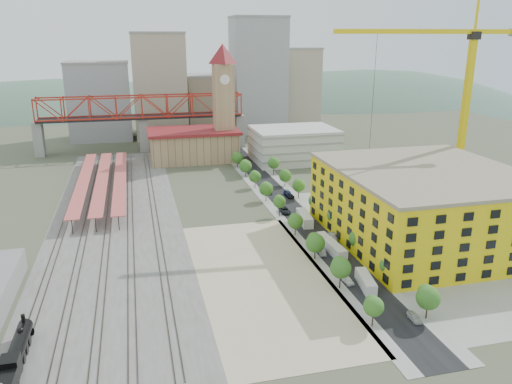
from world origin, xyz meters
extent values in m
plane|color=#474C38|center=(0.00, 0.00, 0.00)|extent=(400.00, 400.00, 0.00)
cube|color=#605E59|center=(-36.00, 17.50, 0.03)|extent=(36.00, 165.00, 0.06)
cube|color=tan|center=(-4.00, -31.50, 0.03)|extent=(28.00, 67.00, 0.06)
cube|color=black|center=(16.00, 15.00, 0.03)|extent=(12.00, 170.00, 0.06)
cube|color=gray|center=(10.50, 15.00, 0.02)|extent=(3.00, 170.00, 0.04)
cube|color=gray|center=(21.50, 15.00, 0.02)|extent=(3.00, 170.00, 0.04)
cube|color=gray|center=(45.00, -20.00, 0.03)|extent=(50.00, 90.00, 0.06)
cube|color=#382B23|center=(-50.72, 17.50, 0.15)|extent=(0.12, 160.00, 0.18)
cube|color=#382B23|center=(-49.28, 17.50, 0.15)|extent=(0.12, 160.00, 0.18)
cube|color=#382B23|center=(-44.72, 17.50, 0.15)|extent=(0.12, 160.00, 0.18)
cube|color=#382B23|center=(-43.28, 17.50, 0.15)|extent=(0.12, 160.00, 0.18)
cube|color=#382B23|center=(-38.72, 17.50, 0.15)|extent=(0.12, 160.00, 0.18)
cube|color=#382B23|center=(-37.28, 17.50, 0.15)|extent=(0.12, 160.00, 0.18)
cube|color=#382B23|center=(-32.72, 17.50, 0.15)|extent=(0.12, 160.00, 0.18)
cube|color=#382B23|center=(-31.28, 17.50, 0.15)|extent=(0.12, 160.00, 0.18)
cube|color=#382B23|center=(-25.72, 17.50, 0.15)|extent=(0.12, 160.00, 0.18)
cube|color=#382B23|center=(-24.28, 17.50, 0.15)|extent=(0.12, 160.00, 0.18)
cube|color=#B95447|center=(-47.00, 45.00, 4.00)|extent=(4.00, 80.00, 0.25)
cylinder|color=black|center=(-47.00, 45.00, 2.00)|extent=(0.24, 0.24, 4.00)
cube|color=#B95447|center=(-41.00, 45.00, 4.00)|extent=(4.00, 80.00, 0.25)
cylinder|color=black|center=(-41.00, 45.00, 2.00)|extent=(0.24, 0.24, 4.00)
cube|color=#B95447|center=(-35.00, 45.00, 4.00)|extent=(4.00, 80.00, 0.25)
cylinder|color=black|center=(-35.00, 45.00, 2.00)|extent=(0.24, 0.24, 4.00)
cube|color=tan|center=(-5.00, 82.00, 6.00)|extent=(36.00, 22.00, 12.00)
cube|color=maroon|center=(-5.00, 82.00, 12.50)|extent=(38.00, 24.00, 1.20)
cube|color=tan|center=(8.00, 80.00, 20.00)|extent=(8.00, 8.00, 40.00)
pyramid|color=maroon|center=(8.00, 80.00, 48.00)|extent=(12.00, 12.00, 8.00)
cylinder|color=white|center=(8.00, 75.90, 34.00)|extent=(4.00, 0.30, 4.00)
cube|color=silver|center=(36.00, 70.00, 7.00)|extent=(34.00, 26.00, 14.00)
cube|color=gray|center=(-70.00, 105.00, 7.50)|extent=(4.00, 6.00, 15.00)
cube|color=gray|center=(20.00, 105.00, 7.50)|extent=(4.00, 6.00, 15.00)
cube|color=gray|center=(-25.00, 105.00, 7.50)|extent=(4.00, 6.00, 15.00)
cube|color=black|center=(-25.00, 105.00, 15.50)|extent=(90.00, 9.00, 1.00)
cube|color=yellow|center=(42.00, -20.00, 9.00)|extent=(44.00, 50.00, 18.00)
cube|color=gray|center=(42.00, -20.00, 18.40)|extent=(44.60, 50.60, 0.80)
cube|color=#9EA0A3|center=(-45.00, 140.00, 19.00)|extent=(30.00, 25.00, 38.00)
cube|color=#B2A58C|center=(-15.00, 135.00, 26.00)|extent=(26.00, 22.00, 52.00)
cube|color=gray|center=(12.00, 150.00, 15.00)|extent=(24.00, 24.00, 30.00)
cube|color=#9EA0A3|center=(38.00, 140.00, 30.00)|extent=(28.00, 22.00, 60.00)
cube|color=#B2A58C|center=(62.00, 145.00, 22.00)|extent=(22.00, 20.00, 44.00)
cube|color=brown|center=(-2.00, 160.00, 13.00)|extent=(20.00, 20.00, 26.00)
ellipsoid|color=#4C6B59|center=(-80.00, 260.00, -68.00)|extent=(396.00, 216.00, 180.00)
ellipsoid|color=#4C6B59|center=(40.00, 260.00, -92.00)|extent=(484.00, 264.00, 220.00)
ellipsoid|color=#4C6B59|center=(160.00, 260.00, -70.00)|extent=(418.00, 228.00, 190.00)
cylinder|color=black|center=(-50.00, -49.20, 2.36)|extent=(2.46, 11.82, 2.46)
cube|color=black|center=(-50.00, -55.60, 2.56)|extent=(2.76, 2.95, 3.15)
cylinder|color=black|center=(-50.00, -44.28, 4.14)|extent=(0.69, 0.69, 1.58)
sphere|color=black|center=(-50.00, -47.23, 3.64)|extent=(0.98, 0.98, 0.98)
cone|color=black|center=(-50.00, -42.50, 0.89)|extent=(2.56, 1.58, 2.56)
cube|color=yellow|center=(68.05, 3.92, 24.87)|extent=(1.77, 1.77, 49.75)
cube|color=black|center=(68.05, 3.92, 50.85)|extent=(2.76, 2.76, 2.21)
cube|color=yellow|center=(47.12, 5.69, 51.96)|extent=(41.97, 4.86, 1.33)
cube|color=yellow|center=(74.66, 3.36, 51.96)|extent=(13.33, 2.44, 1.33)
cube|color=yellow|center=(68.05, 3.92, 56.38)|extent=(0.55, 0.55, 8.84)
cube|color=silver|center=(16.00, -40.83, 1.24)|extent=(3.92, 9.32, 2.48)
cube|color=silver|center=(16.00, -23.66, 1.31)|extent=(2.98, 9.71, 2.63)
cube|color=silver|center=(16.00, -18.64, 1.17)|extent=(2.37, 8.58, 2.34)
cube|color=silver|center=(16.00, -1.81, 1.43)|extent=(3.88, 10.68, 2.86)
imported|color=white|center=(13.00, -38.37, 0.68)|extent=(1.84, 4.07, 1.36)
imported|color=gray|center=(13.00, -23.12, 0.71)|extent=(2.23, 4.51, 1.42)
imported|color=black|center=(13.00, 7.69, 0.78)|extent=(2.60, 5.61, 1.56)
imported|color=navy|center=(13.00, 27.58, 0.70)|extent=(2.36, 5.00, 1.41)
imported|color=beige|center=(19.00, -55.03, 0.67)|extent=(1.84, 4.02, 1.34)
imported|color=gray|center=(19.00, -14.95, 0.80)|extent=(2.50, 5.09, 1.60)
imported|color=black|center=(19.00, 21.51, 0.65)|extent=(2.28, 4.76, 1.31)
imported|color=#1A224E|center=(19.00, 23.22, 0.78)|extent=(2.22, 5.37, 1.55)
camera|label=1|loc=(-29.12, -127.09, 50.50)|focal=35.00mm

